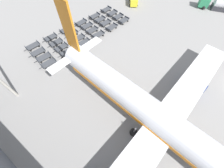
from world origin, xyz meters
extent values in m
cylinder|color=white|center=(15.14, -6.42, 3.44)|extent=(7.93, 39.56, 3.77)
cone|color=white|center=(13.05, -26.00, 3.44)|extent=(4.04, 4.88, 3.58)
cube|color=orange|center=(13.12, -25.30, 9.14)|extent=(0.58, 2.84, 7.63)
cube|color=white|center=(13.13, -25.24, 4.01)|extent=(10.95, 2.66, 0.24)
cube|color=white|center=(14.97, -7.99, 2.60)|extent=(38.93, 7.89, 0.44)
cylinder|color=navy|center=(5.05, -6.53, 1.34)|extent=(2.50, 3.65, 2.15)
cube|color=orange|center=(15.14, -6.42, 2.78)|extent=(7.58, 35.65, 0.68)
cylinder|color=#56565B|center=(17.49, -10.63, 1.55)|extent=(0.24, 0.24, 1.91)
sphere|color=black|center=(17.49, -10.63, 0.59)|extent=(1.19, 1.19, 1.19)
cylinder|color=#56565B|center=(11.95, -10.04, 1.55)|extent=(0.24, 0.24, 1.91)
sphere|color=black|center=(11.95, -10.04, 0.59)|extent=(1.19, 1.19, 1.19)
cube|color=#2D8C5B|center=(-24.35, -13.27, 1.47)|extent=(3.15, 3.09, 2.13)
cube|color=#333338|center=(-26.08, -8.05, 0.58)|extent=(4.33, 6.64, 1.16)
sphere|color=black|center=(-25.59, -13.33, 0.45)|extent=(0.90, 0.90, 0.90)
sphere|color=black|center=(-23.32, -12.58, 0.45)|extent=(0.90, 0.90, 0.90)
cube|color=yellow|center=(-14.31, -30.07, 1.11)|extent=(5.03, 4.31, 1.68)
cube|color=#1E232D|center=(-12.39, -28.76, 1.40)|extent=(1.02, 1.44, 0.59)
sphere|color=black|center=(-12.50, -29.98, 0.30)|extent=(0.60, 0.60, 0.60)
sphere|color=black|center=(-13.57, -28.43, 0.30)|extent=(0.60, 0.60, 0.60)
sphere|color=black|center=(-15.05, -31.72, 0.30)|extent=(0.60, 0.60, 0.60)
sphere|color=black|center=(-16.11, -30.17, 0.30)|extent=(0.60, 0.60, 0.60)
cube|color=#424449|center=(-6.26, -33.98, 0.55)|extent=(2.99, 1.91, 0.10)
cube|color=#2D333D|center=(-4.91, -34.17, 0.76)|extent=(0.30, 1.53, 0.32)
cube|color=#2D333D|center=(-7.61, -33.78, 0.76)|extent=(0.30, 1.53, 0.32)
cube|color=#333338|center=(-4.53, -34.22, 0.43)|extent=(0.70, 0.16, 0.06)
sphere|color=black|center=(-5.38, -34.76, 0.18)|extent=(0.36, 0.36, 0.36)
sphere|color=black|center=(-5.20, -33.47, 0.18)|extent=(0.36, 0.36, 0.36)
sphere|color=black|center=(-7.33, -34.48, 0.18)|extent=(0.36, 0.36, 0.36)
sphere|color=black|center=(-7.14, -33.19, 0.18)|extent=(0.36, 0.36, 0.36)
cube|color=#424449|center=(-1.95, -34.48, 0.55)|extent=(3.04, 2.01, 0.10)
cube|color=#2D333D|center=(-0.61, -34.72, 0.76)|extent=(0.36, 1.52, 0.32)
cube|color=#2D333D|center=(-3.29, -34.23, 0.76)|extent=(0.36, 1.52, 0.32)
cube|color=#333338|center=(-0.22, -34.79, 0.43)|extent=(0.70, 0.19, 0.06)
sphere|color=black|center=(-1.10, -35.29, 0.18)|extent=(0.36, 0.36, 0.36)
sphere|color=black|center=(-0.86, -34.01, 0.18)|extent=(0.36, 0.36, 0.36)
sphere|color=black|center=(-3.03, -34.94, 0.18)|extent=(0.36, 0.36, 0.36)
sphere|color=black|center=(-2.80, -33.66, 0.18)|extent=(0.36, 0.36, 0.36)
cube|color=#424449|center=(2.32, -35.31, 0.55)|extent=(2.97, 1.85, 0.10)
cube|color=#2D333D|center=(3.68, -35.47, 0.76)|extent=(0.26, 1.53, 0.32)
cube|color=#2D333D|center=(0.97, -35.15, 0.76)|extent=(0.26, 1.53, 0.32)
cube|color=#333338|center=(4.06, -35.52, 0.43)|extent=(0.70, 0.14, 0.06)
sphere|color=black|center=(3.22, -36.07, 0.18)|extent=(0.36, 0.36, 0.36)
sphere|color=black|center=(3.38, -34.78, 0.18)|extent=(0.36, 0.36, 0.36)
sphere|color=black|center=(1.27, -35.84, 0.18)|extent=(0.36, 0.36, 0.36)
sphere|color=black|center=(1.42, -34.55, 0.18)|extent=(0.36, 0.36, 0.36)
cube|color=#424449|center=(6.52, -36.16, 0.55)|extent=(3.06, 2.07, 0.10)
cube|color=#2D333D|center=(7.85, -36.43, 0.76)|extent=(0.39, 1.52, 0.32)
cube|color=#2D333D|center=(5.18, -35.88, 0.76)|extent=(0.39, 1.52, 0.32)
cube|color=#333338|center=(8.24, -36.51, 0.43)|extent=(0.70, 0.20, 0.06)
sphere|color=black|center=(7.35, -36.99, 0.18)|extent=(0.36, 0.36, 0.36)
sphere|color=black|center=(7.61, -35.72, 0.18)|extent=(0.36, 0.36, 0.36)
sphere|color=black|center=(5.43, -36.60, 0.18)|extent=(0.36, 0.36, 0.36)
sphere|color=black|center=(5.69, -35.32, 0.18)|extent=(0.36, 0.36, 0.36)
cube|color=#424449|center=(10.65, -36.90, 0.55)|extent=(3.01, 1.95, 0.10)
cube|color=#2D333D|center=(11.99, -37.11, 0.76)|extent=(0.32, 1.53, 0.32)
cube|color=#2D333D|center=(9.30, -36.68, 0.76)|extent=(0.32, 1.53, 0.32)
cube|color=#333338|center=(12.38, -37.17, 0.43)|extent=(0.70, 0.17, 0.06)
sphere|color=black|center=(11.51, -37.69, 0.18)|extent=(0.36, 0.36, 0.36)
sphere|color=black|center=(11.72, -36.41, 0.18)|extent=(0.36, 0.36, 0.36)
sphere|color=black|center=(9.57, -37.39, 0.18)|extent=(0.36, 0.36, 0.36)
sphere|color=black|center=(9.78, -36.10, 0.18)|extent=(0.36, 0.36, 0.36)
cube|color=#424449|center=(14.78, -37.71, 0.55)|extent=(3.00, 1.94, 0.10)
cube|color=#2D333D|center=(16.13, -37.91, 0.76)|extent=(0.31, 1.53, 0.32)
cube|color=#2D333D|center=(13.43, -37.50, 0.76)|extent=(0.31, 1.53, 0.32)
cube|color=#333338|center=(16.51, -37.97, 0.43)|extent=(0.70, 0.16, 0.06)
sphere|color=black|center=(15.65, -38.50, 0.18)|extent=(0.36, 0.36, 0.36)
sphere|color=black|center=(15.85, -37.21, 0.18)|extent=(0.36, 0.36, 0.36)
sphere|color=black|center=(13.71, -38.21, 0.18)|extent=(0.36, 0.36, 0.36)
sphere|color=black|center=(13.91, -36.92, 0.18)|extent=(0.36, 0.36, 0.36)
cube|color=#424449|center=(-5.80, -31.59, 0.55)|extent=(3.00, 1.92, 0.10)
cube|color=#2D333D|center=(-4.45, -31.78, 0.76)|extent=(0.30, 1.53, 0.32)
cube|color=#2D333D|center=(-7.14, -31.40, 0.76)|extent=(0.30, 1.53, 0.32)
cube|color=#333338|center=(-4.06, -31.84, 0.43)|extent=(0.70, 0.16, 0.06)
sphere|color=black|center=(-4.92, -32.37, 0.18)|extent=(0.36, 0.36, 0.36)
sphere|color=black|center=(-4.73, -31.08, 0.18)|extent=(0.36, 0.36, 0.36)
sphere|color=black|center=(-6.86, -32.10, 0.18)|extent=(0.36, 0.36, 0.36)
sphere|color=black|center=(-6.68, -30.81, 0.18)|extent=(0.36, 0.36, 0.36)
cube|color=#424449|center=(-1.52, -32.35, 0.55)|extent=(3.00, 1.92, 0.10)
cube|color=#2D333D|center=(-0.17, -32.55, 0.76)|extent=(0.30, 1.53, 0.32)
cube|color=#2D333D|center=(-2.87, -32.16, 0.76)|extent=(0.30, 1.53, 0.32)
cube|color=#333338|center=(0.21, -32.61, 0.43)|extent=(0.70, 0.16, 0.06)
sphere|color=black|center=(-0.65, -33.14, 0.18)|extent=(0.36, 0.36, 0.36)
sphere|color=black|center=(-0.46, -31.85, 0.18)|extent=(0.36, 0.36, 0.36)
sphere|color=black|center=(-2.59, -32.86, 0.18)|extent=(0.36, 0.36, 0.36)
sphere|color=black|center=(-2.40, -31.57, 0.18)|extent=(0.36, 0.36, 0.36)
cube|color=#424449|center=(2.52, -33.20, 0.55)|extent=(3.04, 2.02, 0.10)
cube|color=#2D333D|center=(3.86, -33.45, 0.76)|extent=(0.36, 1.52, 0.32)
cube|color=#2D333D|center=(1.18, -32.95, 0.76)|extent=(0.36, 1.52, 0.32)
cube|color=#333338|center=(4.25, -33.52, 0.43)|extent=(0.70, 0.19, 0.06)
sphere|color=black|center=(3.37, -34.02, 0.18)|extent=(0.36, 0.36, 0.36)
sphere|color=black|center=(3.61, -32.74, 0.18)|extent=(0.36, 0.36, 0.36)
sphere|color=black|center=(1.44, -33.66, 0.18)|extent=(0.36, 0.36, 0.36)
sphere|color=black|center=(1.68, -32.38, 0.18)|extent=(0.36, 0.36, 0.36)
cube|color=#424449|center=(6.80, -33.98, 0.55)|extent=(2.98, 1.89, 0.10)
cube|color=#2D333D|center=(8.15, -34.15, 0.76)|extent=(0.28, 1.53, 0.32)
cube|color=#2D333D|center=(5.44, -33.80, 0.76)|extent=(0.28, 1.53, 0.32)
cube|color=#333338|center=(8.53, -34.21, 0.43)|extent=(0.70, 0.15, 0.06)
sphere|color=black|center=(7.68, -34.75, 0.18)|extent=(0.36, 0.36, 0.36)
sphere|color=black|center=(7.85, -33.46, 0.18)|extent=(0.36, 0.36, 0.36)
sphere|color=black|center=(5.74, -34.49, 0.18)|extent=(0.36, 0.36, 0.36)
sphere|color=black|center=(5.91, -33.20, 0.18)|extent=(0.36, 0.36, 0.36)
cube|color=#424449|center=(11.10, -34.53, 0.55)|extent=(3.05, 2.05, 0.10)
cube|color=#2D333D|center=(12.44, -34.79, 0.76)|extent=(0.37, 1.52, 0.32)
cube|color=#2D333D|center=(9.77, -34.27, 0.76)|extent=(0.37, 1.52, 0.32)
cube|color=#333338|center=(12.83, -34.87, 0.43)|extent=(0.70, 0.19, 0.06)
sphere|color=black|center=(11.94, -35.36, 0.18)|extent=(0.36, 0.36, 0.36)
sphere|color=black|center=(12.19, -34.08, 0.18)|extent=(0.36, 0.36, 0.36)
sphere|color=black|center=(10.02, -34.98, 0.18)|extent=(0.36, 0.36, 0.36)
sphere|color=black|center=(10.27, -33.70, 0.18)|extent=(0.36, 0.36, 0.36)
cube|color=#424449|center=(15.31, -35.28, 0.55)|extent=(3.04, 2.02, 0.10)
cube|color=#2D333D|center=(16.65, -35.53, 0.76)|extent=(0.36, 1.52, 0.32)
cube|color=#2D333D|center=(13.97, -35.03, 0.76)|extent=(0.36, 1.52, 0.32)
cube|color=#333338|center=(17.03, -35.60, 0.43)|extent=(0.70, 0.19, 0.06)
sphere|color=black|center=(16.15, -36.10, 0.18)|extent=(0.36, 0.36, 0.36)
sphere|color=black|center=(16.39, -34.82, 0.18)|extent=(0.36, 0.36, 0.36)
sphere|color=black|center=(14.22, -35.74, 0.18)|extent=(0.36, 0.36, 0.36)
sphere|color=black|center=(14.46, -34.46, 0.18)|extent=(0.36, 0.36, 0.36)
cube|color=#424449|center=(-5.34, -29.35, 0.55)|extent=(3.05, 2.05, 0.10)
cube|color=#2D333D|center=(-4.00, -29.62, 0.76)|extent=(0.38, 1.52, 0.32)
cube|color=#2D333D|center=(-6.67, -29.09, 0.76)|extent=(0.38, 1.52, 0.32)
cube|color=#333338|center=(-3.62, -29.70, 0.43)|extent=(0.70, 0.20, 0.06)
sphere|color=black|center=(-4.50, -30.19, 0.18)|extent=(0.36, 0.36, 0.36)
sphere|color=black|center=(-4.24, -28.91, 0.18)|extent=(0.36, 0.36, 0.36)
sphere|color=black|center=(-6.43, -29.80, 0.18)|extent=(0.36, 0.36, 0.36)
sphere|color=black|center=(-6.17, -28.52, 0.18)|extent=(0.36, 0.36, 0.36)
cube|color=#424449|center=(-1.19, -30.30, 0.55)|extent=(3.06, 2.07, 0.10)
cube|color=#2D333D|center=(0.15, -30.57, 0.76)|extent=(0.39, 1.52, 0.32)
cube|color=#2D333D|center=(-2.52, -30.02, 0.76)|extent=(0.39, 1.52, 0.32)
cube|color=#333338|center=(0.53, -30.65, 0.43)|extent=(0.70, 0.20, 0.06)
sphere|color=black|center=(-0.36, -31.13, 0.18)|extent=(0.36, 0.36, 0.36)
sphere|color=black|center=(-0.09, -29.86, 0.18)|extent=(0.36, 0.36, 0.36)
sphere|color=black|center=(-2.28, -30.74, 0.18)|extent=(0.36, 0.36, 0.36)
sphere|color=black|center=(-2.02, -29.46, 0.18)|extent=(0.36, 0.36, 0.36)
cube|color=#424449|center=(3.04, -31.01, 0.55)|extent=(3.00, 1.93, 0.10)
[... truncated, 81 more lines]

